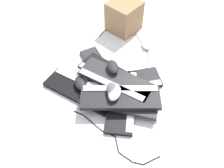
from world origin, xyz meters
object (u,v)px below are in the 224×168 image
object	(u,v)px
keyboard_1	(80,90)
mouse_0	(115,93)
keyboard_2	(122,100)
keyboard_0	(104,70)
mouse_1	(113,67)
cardboard_box	(124,16)
keyboard_3	(125,83)
keyboard_6	(112,76)
keyboard_5	(120,97)
keyboard_4	(119,100)
mouse_2	(113,90)
mouse_4	(80,83)
keyboard_7	(115,80)
mouse_3	(146,44)

from	to	relation	value
keyboard_1	mouse_0	size ratio (longest dim) A/B	4.13
keyboard_1	keyboard_2	size ratio (longest dim) A/B	1.01
keyboard_0	mouse_1	xyz separation A→B (m)	(-0.08, -0.02, 0.10)
mouse_1	cardboard_box	bearing A→B (deg)	154.85
keyboard_3	keyboard_6	size ratio (longest dim) A/B	1.00
cardboard_box	mouse_1	bearing A→B (deg)	142.42
keyboard_0	keyboard_5	distance (m)	0.28
keyboard_1	keyboard_6	distance (m)	0.21
keyboard_4	mouse_2	distance (m)	0.08
keyboard_4	keyboard_5	bearing A→B (deg)	-162.53
mouse_4	cardboard_box	xyz separation A→B (m)	(0.37, -0.51, 0.06)
keyboard_3	keyboard_6	xyz separation A→B (m)	(0.06, 0.06, 0.03)
keyboard_1	keyboard_4	size ratio (longest dim) A/B	1.07
keyboard_2	keyboard_7	world-z (taller)	keyboard_7
keyboard_6	keyboard_7	xyz separation A→B (m)	(-0.06, 0.01, 0.03)
keyboard_3	mouse_4	xyz separation A→B (m)	(0.10, 0.25, 0.04)
keyboard_6	mouse_1	bearing A→B (deg)	-39.20
keyboard_5	mouse_3	bearing A→B (deg)	-49.20
keyboard_1	mouse_2	size ratio (longest dim) A/B	4.13
keyboard_0	keyboard_5	bearing A→B (deg)	172.62
mouse_1	mouse_4	bearing A→B (deg)	-84.24
mouse_1	mouse_3	xyz separation A→B (m)	(0.15, -0.35, -0.09)
keyboard_2	keyboard_3	xyz separation A→B (m)	(0.11, -0.08, 0.00)
keyboard_1	mouse_1	bearing A→B (deg)	-90.70
keyboard_1	keyboard_5	distance (m)	0.26
mouse_0	cardboard_box	size ratio (longest dim) A/B	0.50
keyboard_4	keyboard_7	size ratio (longest dim) A/B	0.93
keyboard_5	mouse_2	size ratio (longest dim) A/B	4.17
mouse_0	keyboard_4	bearing A→B (deg)	-72.70
mouse_0	keyboard_2	bearing A→B (deg)	-50.83
mouse_2	cardboard_box	distance (m)	0.68
keyboard_2	mouse_2	world-z (taller)	mouse_2
keyboard_1	mouse_4	bearing A→B (deg)	-37.47
keyboard_0	cardboard_box	distance (m)	0.47
mouse_2	mouse_3	bearing A→B (deg)	140.49
keyboard_3	mouse_0	world-z (taller)	mouse_0
keyboard_1	mouse_1	world-z (taller)	mouse_1
mouse_0	mouse_1	world-z (taller)	same
keyboard_4	mouse_1	size ratio (longest dim) A/B	3.86
keyboard_4	mouse_0	xyz separation A→B (m)	(0.01, 0.02, 0.07)
keyboard_7	mouse_4	world-z (taller)	keyboard_7
keyboard_1	mouse_1	size ratio (longest dim) A/B	4.13
keyboard_2	keyboard_5	xyz separation A→B (m)	(-0.01, 0.02, 0.06)
keyboard_7	mouse_1	xyz separation A→B (m)	(0.07, -0.02, 0.04)
keyboard_6	keyboard_7	distance (m)	0.07
mouse_2	keyboard_6	bearing A→B (deg)	167.43
keyboard_1	keyboard_5	bearing A→B (deg)	-140.34
keyboard_1	keyboard_4	world-z (taller)	keyboard_4
keyboard_7	keyboard_3	bearing A→B (deg)	-93.51
keyboard_4	mouse_0	distance (m)	0.07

